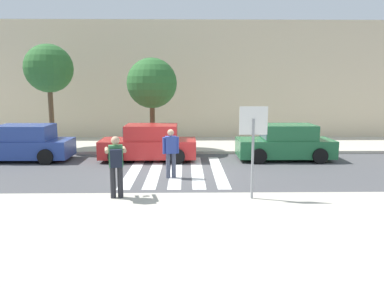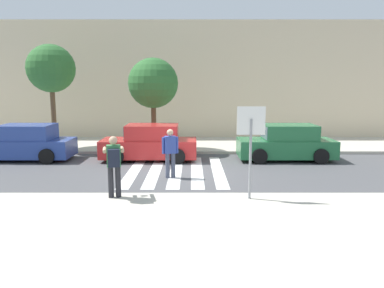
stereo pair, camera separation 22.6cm
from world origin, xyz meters
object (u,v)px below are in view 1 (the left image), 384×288
Objects in this scene: photographer_with_backpack at (116,162)px; street_tree_west at (49,69)px; parked_car_red at (149,144)px; pedestrian_crossing at (171,151)px; stop_sign at (253,132)px; parked_car_blue at (24,144)px; parked_car_green at (286,143)px; street_tree_center at (152,83)px.

street_tree_west is at bearing 119.10° from photographer_with_backpack.
street_tree_west is at bearing 153.21° from parked_car_red.
street_tree_west reaches higher than pedestrian_crossing.
stop_sign is 10.77m from parked_car_blue.
stop_sign is 1.47× the size of photographer_with_backpack.
photographer_with_backpack is 1.00× the size of pedestrian_crossing.
street_tree_west is at bearing 134.58° from stop_sign.
parked_car_green is at bearing -0.00° from parked_car_red.
photographer_with_backpack is 0.42× the size of parked_car_green.
stop_sign is 3.83m from photographer_with_backpack.
street_tree_center reaches higher than parked_car_green.
photographer_with_backpack is 0.39× the size of street_tree_center.
parked_car_blue is 0.94× the size of street_tree_center.
parked_car_blue is at bearing 145.59° from stop_sign.
stop_sign is at bearing -66.74° from street_tree_center.
street_tree_west reaches higher than parked_car_green.
street_tree_center is (-5.96, 1.94, 2.58)m from parked_car_green.
parked_car_green is (6.26, 5.96, -0.44)m from photographer_with_backpack.
pedestrian_crossing is at bearing -71.43° from parked_car_red.
photographer_with_backpack is 0.34× the size of street_tree_west.
street_tree_center is (5.04, -0.61, -0.70)m from street_tree_west.
photographer_with_backpack is at bearing -92.20° from street_tree_center.
stop_sign is at bearing -50.84° from pedestrian_crossing.
parked_car_blue is at bearing 180.00° from parked_car_green.
street_tree_center is (5.39, 1.94, 2.58)m from parked_car_blue.
street_tree_center is at bearing 161.92° from parked_car_green.
street_tree_center is at bearing 87.80° from photographer_with_backpack.
street_tree_center is at bearing 113.26° from stop_sign.
stop_sign is at bearing -34.41° from parked_car_blue.
pedestrian_crossing is 0.34× the size of street_tree_west.
stop_sign is at bearing -45.42° from street_tree_west.
stop_sign is 0.62× the size of parked_car_green.
pedestrian_crossing is at bearing -147.04° from parked_car_green.
parked_car_blue is (-6.47, 3.16, -0.25)m from pedestrian_crossing.
parked_car_blue and parked_car_green have the same top height.
parked_car_green is at bearing 43.59° from photographer_with_backpack.
parked_car_green is (2.52, 6.04, -1.26)m from stop_sign.
street_tree_west reaches higher than street_tree_center.
parked_car_blue is at bearing 130.48° from photographer_with_backpack.
stop_sign is 0.62× the size of parked_car_red.
stop_sign is at bearing -60.56° from parked_car_red.
parked_car_red is 1.00× the size of parked_car_green.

